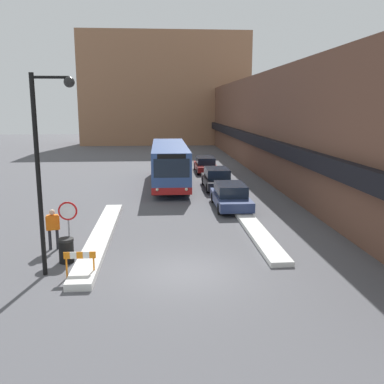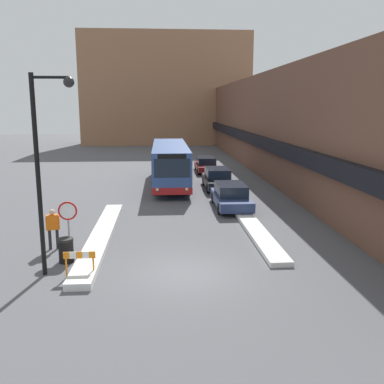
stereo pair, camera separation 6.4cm
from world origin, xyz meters
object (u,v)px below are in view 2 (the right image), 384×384
Objects in this scene: parked_car_back at (206,164)px; pedestrian at (53,225)px; construction_barricade at (79,259)px; stop_sign at (68,216)px; street_lamp at (45,155)px; trash_bin at (66,250)px; parked_car_middle at (217,178)px; city_bus at (170,163)px; parked_car_front at (231,196)px.

pedestrian is at bearing -112.21° from parked_car_back.
construction_barricade is at bearing -105.96° from parked_car_back.
street_lamp is (-0.16, -2.18, 2.70)m from stop_sign.
stop_sign is 1.47m from trash_bin.
parked_car_middle is 5.14× the size of trash_bin.
parked_car_middle is at bearing -30.47° from city_bus.
parked_car_middle is 2.86× the size of pedestrian.
parked_car_front is 4.33× the size of construction_barricade.
city_bus is 2.65× the size of parked_car_back.
parked_car_front is at bearing 22.77° from pedestrian.
parked_car_front is 2.79× the size of pedestrian.
construction_barricade is at bearing -124.74° from parked_car_front.
pedestrian is at bearing 117.93° from trash_bin.
parked_car_middle is (0.00, 6.12, 0.02)m from parked_car_front.
trash_bin is at bearing -77.69° from pedestrian.
trash_bin is 0.86× the size of construction_barricade.
parked_car_back is at bearing 71.52° from street_lamp.
pedestrian is at bearing 102.38° from street_lamp.
city_bus is 18.45m from construction_barricade.
parked_car_middle is 1.03× the size of parked_car_back.
city_bus is 5.81× the size of stop_sign.
parked_car_middle is 16.45m from trash_bin.
parked_car_front is 11.42m from trash_bin.
parked_car_back is 23.00m from stop_sign.
street_lamp is (-7.96, -23.80, 3.57)m from parked_car_back.
construction_barricade is at bearing -19.26° from street_lamp.
parked_car_front is at bearing 55.26° from construction_barricade.
street_lamp is at bearing -104.43° from city_bus.
parked_car_front is 12.13m from construction_barricade.
parked_car_back is at bearing 60.84° from city_bus.
pedestrian is 1.91m from trash_bin.
stop_sign reaches higher than pedestrian.
city_bus is 16.15m from stop_sign.
trash_bin reaches higher than construction_barricade.
construction_barricade is (0.88, -2.55, -0.90)m from stop_sign.
city_bus is 2.64× the size of parked_car_front.
parked_car_middle is 17.51m from construction_barricade.
parked_car_back is 23.89m from trash_bin.
city_bus is 8.85m from parked_car_front.
stop_sign reaches higher than trash_bin.
construction_barricade is (0.80, -1.56, 0.19)m from trash_bin.
street_lamp is at bearing -116.84° from parked_car_middle.
trash_bin is (-7.71, -14.53, -0.27)m from parked_car_middle.
street_lamp reaches higher than construction_barricade.
city_bus is 17.12m from trash_bin.
city_bus reaches higher than trash_bin.
street_lamp is 4.33m from pedestrian.
pedestrian is (-8.57, -12.91, 0.28)m from parked_car_middle.
city_bus is at bearing 78.99° from construction_barricade.
construction_barricade is at bearing -78.03° from pedestrian.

